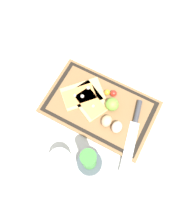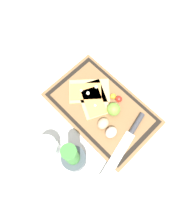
# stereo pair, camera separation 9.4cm
# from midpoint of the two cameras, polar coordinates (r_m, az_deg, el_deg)

# --- Properties ---
(ground_plane) EXTENTS (6.00, 6.00, 0.00)m
(ground_plane) POSITION_cam_midpoint_polar(r_m,az_deg,el_deg) (0.99, 4.27, 0.38)
(ground_plane) COLOR silver
(cutting_board) EXTENTS (0.49, 0.30, 0.02)m
(cutting_board) POSITION_cam_midpoint_polar(r_m,az_deg,el_deg) (0.98, 4.31, 0.56)
(cutting_board) COLOR brown
(cutting_board) RESTS_ON ground_plane
(pizza_slice_near) EXTENTS (0.21, 0.21, 0.02)m
(pizza_slice_near) POSITION_cam_midpoint_polar(r_m,az_deg,el_deg) (0.99, 0.79, 5.16)
(pizza_slice_near) COLOR tan
(pizza_slice_near) RESTS_ON cutting_board
(pizza_slice_far) EXTENTS (0.21, 0.18, 0.02)m
(pizza_slice_far) POSITION_cam_midpoint_polar(r_m,az_deg,el_deg) (0.98, 1.92, 2.79)
(pizza_slice_far) COLOR tan
(pizza_slice_far) RESTS_ON cutting_board
(knife) EXTENTS (0.10, 0.32, 0.02)m
(knife) POSITION_cam_midpoint_polar(r_m,az_deg,el_deg) (0.94, 11.78, -6.13)
(knife) COLOR silver
(knife) RESTS_ON cutting_board
(egg_brown) EXTENTS (0.04, 0.05, 0.04)m
(egg_brown) POSITION_cam_midpoint_polar(r_m,az_deg,el_deg) (0.93, 4.80, -3.46)
(egg_brown) COLOR tan
(egg_brown) RESTS_ON cutting_board
(egg_pink) EXTENTS (0.04, 0.05, 0.04)m
(egg_pink) POSITION_cam_midpoint_polar(r_m,az_deg,el_deg) (0.92, 6.90, -5.71)
(egg_pink) COLOR beige
(egg_pink) RESTS_ON cutting_board
(lime) EXTENTS (0.06, 0.06, 0.06)m
(lime) POSITION_cam_midpoint_polar(r_m,az_deg,el_deg) (0.94, 7.45, 0.32)
(lime) COLOR #70A838
(lime) RESTS_ON cutting_board
(cherry_tomato_red) EXTENTS (0.03, 0.03, 0.03)m
(cherry_tomato_red) POSITION_cam_midpoint_polar(r_m,az_deg,el_deg) (0.98, 8.73, 2.96)
(cherry_tomato_red) COLOR red
(cherry_tomato_red) RESTS_ON cutting_board
(cherry_tomato_yellow) EXTENTS (0.03, 0.03, 0.03)m
(cherry_tomato_yellow) POSITION_cam_midpoint_polar(r_m,az_deg,el_deg) (0.98, 7.08, 3.83)
(cherry_tomato_yellow) COLOR gold
(cherry_tomato_yellow) RESTS_ON cutting_board
(herb_pot) EXTENTS (0.10, 0.10, 0.23)m
(herb_pot) POSITION_cam_midpoint_polar(r_m,az_deg,el_deg) (0.86, -2.90, -12.21)
(herb_pot) COLOR #3D474C
(herb_pot) RESTS_ON ground_plane
(sauce_jar) EXTENTS (0.09, 0.09, 0.09)m
(sauce_jar) POSITION_cam_midpoint_polar(r_m,az_deg,el_deg) (0.91, -9.53, -9.59)
(sauce_jar) COLOR silver
(sauce_jar) RESTS_ON ground_plane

